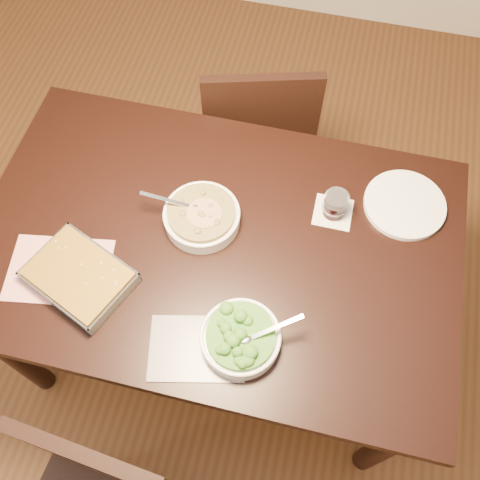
# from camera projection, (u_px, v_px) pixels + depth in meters

# --- Properties ---
(ground) EXTENTS (4.00, 4.00, 0.00)m
(ground) POSITION_uv_depth(u_px,v_px,m) (223.00, 328.00, 2.19)
(ground) COLOR #492815
(ground) RESTS_ON ground
(table) EXTENTS (1.40, 0.90, 0.75)m
(table) POSITION_uv_depth(u_px,v_px,m) (217.00, 256.00, 1.62)
(table) COLOR black
(table) RESTS_ON ground
(magazine_a) EXTENTS (0.31, 0.25, 0.01)m
(magazine_a) POSITION_uv_depth(u_px,v_px,m) (59.00, 270.00, 1.49)
(magazine_a) COLOR #C3373D
(magazine_a) RESTS_ON table
(magazine_b) EXTENTS (0.28, 0.23, 0.00)m
(magazine_b) POSITION_uv_depth(u_px,v_px,m) (197.00, 348.00, 1.38)
(magazine_b) COLOR #222229
(magazine_b) RESTS_ON table
(coaster) EXTENTS (0.11, 0.11, 0.00)m
(coaster) POSITION_uv_depth(u_px,v_px,m) (333.00, 212.00, 1.58)
(coaster) COLOR white
(coaster) RESTS_ON table
(stew_bowl) EXTENTS (0.25, 0.22, 0.09)m
(stew_bowl) POSITION_uv_depth(u_px,v_px,m) (202.00, 216.00, 1.54)
(stew_bowl) COLOR white
(stew_bowl) RESTS_ON table
(broccoli_bowl) EXTENTS (0.22, 0.21, 0.08)m
(broccoli_bowl) POSITION_uv_depth(u_px,v_px,m) (241.00, 338.00, 1.37)
(broccoli_bowl) COLOR white
(broccoli_bowl) RESTS_ON table
(baking_dish) EXTENTS (0.33, 0.29, 0.05)m
(baking_dish) POSITION_uv_depth(u_px,v_px,m) (79.00, 277.00, 1.46)
(baking_dish) COLOR silver
(baking_dish) RESTS_ON table
(wine_tumbler) EXTENTS (0.07, 0.07, 0.08)m
(wine_tumbler) POSITION_uv_depth(u_px,v_px,m) (335.00, 204.00, 1.54)
(wine_tumbler) COLOR black
(wine_tumbler) RESTS_ON coaster
(dinner_plate) EXTENTS (0.24, 0.24, 0.02)m
(dinner_plate) POSITION_uv_depth(u_px,v_px,m) (405.00, 205.00, 1.59)
(dinner_plate) COLOR white
(dinner_plate) RESTS_ON table
(chair_far) EXTENTS (0.50, 0.50, 0.86)m
(chair_far) POSITION_uv_depth(u_px,v_px,m) (258.00, 130.00, 2.08)
(chair_far) COLOR black
(chair_far) RESTS_ON ground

